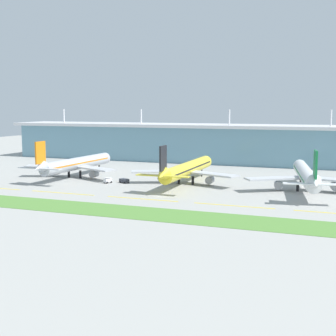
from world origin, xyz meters
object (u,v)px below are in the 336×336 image
airliner_middle (187,169)px  airliner_far (306,175)px  baggage_cart (108,180)px  airliner_near (76,164)px  pushback_tug (124,180)px

airliner_middle → airliner_far: (50.24, -0.50, -0.00)m
airliner_far → baggage_cart: 84.10m
airliner_near → airliner_far: (105.68, 0.24, 0.01)m
pushback_tug → baggage_cart: 7.21m
airliner_far → pushback_tug: 77.31m
pushback_tug → baggage_cart: (-6.51, -3.10, 0.16)m
baggage_cart → airliner_middle: bearing=18.5°
pushback_tug → airliner_far: bearing=5.5°
airliner_far → baggage_cart: bearing=-172.8°
airliner_near → baggage_cart: 25.19m
airliner_middle → baggage_cart: (-33.04, -11.03, -5.19)m
airliner_far → baggage_cart: airliner_far is taller
airliner_near → pushback_tug: size_ratio=12.59×
airliner_far → pushback_tug: airliner_far is taller
airliner_middle → pushback_tug: size_ratio=13.67×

